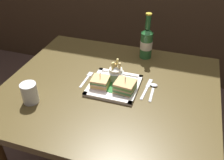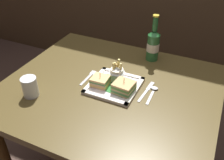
{
  "view_description": "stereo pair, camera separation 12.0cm",
  "coord_description": "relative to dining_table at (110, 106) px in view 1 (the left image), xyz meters",
  "views": [
    {
      "loc": [
        0.31,
        -0.93,
        1.46
      ],
      "look_at": [
        0.01,
        0.0,
        0.76
      ],
      "focal_mm": 40.42,
      "sensor_mm": 36.0,
      "label": 1
    },
    {
      "loc": [
        0.43,
        -0.89,
        1.46
      ],
      "look_at": [
        0.01,
        0.0,
        0.76
      ],
      "focal_mm": 40.42,
      "sensor_mm": 36.0,
      "label": 2
    }
  ],
  "objects": [
    {
      "name": "knife",
      "position": [
        0.17,
        0.05,
        0.13
      ],
      "size": [
        0.03,
        0.17,
        0.0
      ],
      "color": "silver",
      "rests_on": "dining_table"
    },
    {
      "name": "dining_table",
      "position": [
        0.0,
        0.0,
        0.0
      ],
      "size": [
        1.03,
        0.89,
        0.72
      ],
      "color": "#4D3F1F",
      "rests_on": "ground_plane"
    },
    {
      "name": "spoon",
      "position": [
        0.2,
        0.05,
        0.13
      ],
      "size": [
        0.04,
        0.14,
        0.01
      ],
      "color": "silver",
      "rests_on": "dining_table"
    },
    {
      "name": "fork",
      "position": [
        -0.13,
        0.03,
        0.13
      ],
      "size": [
        0.02,
        0.14,
        0.0
      ],
      "color": "silver",
      "rests_on": "dining_table"
    },
    {
      "name": "sandwich_half_left",
      "position": [
        -0.04,
        -0.02,
        0.16
      ],
      "size": [
        0.08,
        0.08,
        0.07
      ],
      "color": "tan",
      "rests_on": "square_plate"
    },
    {
      "name": "square_plate",
      "position": [
        0.02,
        0.01,
        0.13
      ],
      "size": [
        0.24,
        0.24,
        0.02
      ],
      "color": "white",
      "rests_on": "dining_table"
    },
    {
      "name": "beer_bottle",
      "position": [
        0.1,
        0.34,
        0.22
      ],
      "size": [
        0.07,
        0.07,
        0.26
      ],
      "color": "#295F2F",
      "rests_on": "dining_table"
    },
    {
      "name": "water_glass",
      "position": [
        -0.3,
        -0.21,
        0.17
      ],
      "size": [
        0.07,
        0.07,
        0.1
      ],
      "color": "silver",
      "rests_on": "dining_table"
    },
    {
      "name": "sandwich_half_right",
      "position": [
        0.08,
        -0.02,
        0.16
      ],
      "size": [
        0.1,
        0.09,
        0.08
      ],
      "color": "tan",
      "rests_on": "square_plate"
    },
    {
      "name": "fries_cup",
      "position": [
        0.01,
        0.05,
        0.18
      ],
      "size": [
        0.08,
        0.08,
        0.11
      ],
      "color": "white",
      "rests_on": "square_plate"
    }
  ]
}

